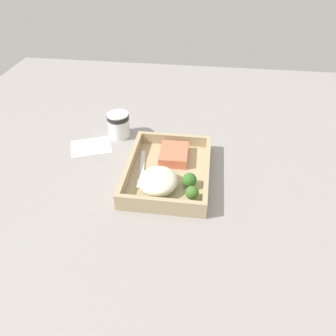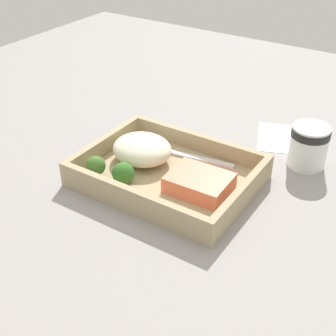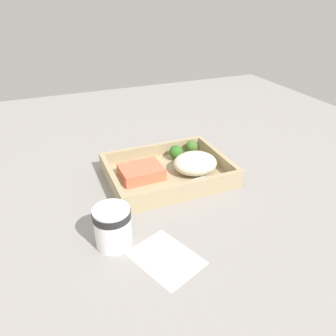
{
  "view_description": "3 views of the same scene",
  "coord_description": "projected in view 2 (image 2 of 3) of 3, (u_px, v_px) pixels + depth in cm",
  "views": [
    {
      "loc": [
        66.65,
        8.89,
        55.58
      ],
      "look_at": [
        0.0,
        0.0,
        2.7
      ],
      "focal_mm": 35.0,
      "sensor_mm": 36.0,
      "label": 1
    },
    {
      "loc": [
        -35.59,
        54.89,
        44.94
      ],
      "look_at": [
        0.0,
        0.0,
        2.7
      ],
      "focal_mm": 50.0,
      "sensor_mm": 36.0,
      "label": 2
    },
    {
      "loc": [
        -25.9,
        -62.98,
        41.14
      ],
      "look_at": [
        0.0,
        0.0,
        2.7
      ],
      "focal_mm": 35.0,
      "sensor_mm": 36.0,
      "label": 3
    }
  ],
  "objects": [
    {
      "name": "paper_cup",
      "position": [
        309.0,
        144.0,
        0.81
      ],
      "size": [
        6.7,
        6.7,
        7.69
      ],
      "color": "white",
      "rests_on": "ground_plane"
    },
    {
      "name": "tray_rim",
      "position": [
        168.0,
        167.0,
        0.78
      ],
      "size": [
        28.48,
        21.42,
        3.2
      ],
      "color": "tan",
      "rests_on": "takeout_tray"
    },
    {
      "name": "receipt_slip",
      "position": [
        281.0,
        138.0,
        0.92
      ],
      "size": [
        12.62,
        14.18,
        0.24
      ],
      "primitive_type": "cube",
      "rotation": [
        0.0,
        0.0,
        0.38
      ],
      "color": "white",
      "rests_on": "ground_plane"
    },
    {
      "name": "broccoli_floret_2",
      "position": [
        96.0,
        166.0,
        0.77
      ],
      "size": [
        3.25,
        3.25,
        3.98
      ],
      "color": "#8BA45A",
      "rests_on": "takeout_tray"
    },
    {
      "name": "takeout_tray",
      "position": [
        168.0,
        178.0,
        0.79
      ],
      "size": [
        28.48,
        21.42,
        1.2
      ],
      "primitive_type": "cube",
      "color": "tan",
      "rests_on": "ground_plane"
    },
    {
      "name": "fork",
      "position": [
        186.0,
        156.0,
        0.84
      ],
      "size": [
        15.87,
        3.98,
        0.44
      ],
      "color": "silver",
      "rests_on": "takeout_tray"
    },
    {
      "name": "salmon_fillet",
      "position": [
        199.0,
        183.0,
        0.74
      ],
      "size": [
        9.91,
        7.84,
        2.73
      ],
      "primitive_type": "cube",
      "rotation": [
        0.0,
        0.0,
        0.03
      ],
      "color": "#DF6D4D",
      "rests_on": "takeout_tray"
    },
    {
      "name": "ground_plane",
      "position": [
        168.0,
        186.0,
        0.8
      ],
      "size": [
        160.0,
        160.0,
        2.0
      ],
      "primitive_type": "cube",
      "color": "gray"
    },
    {
      "name": "mashed_potatoes",
      "position": [
        142.0,
        149.0,
        0.81
      ],
      "size": [
        10.64,
        9.58,
        4.6
      ],
      "primitive_type": "ellipsoid",
      "color": "#EBE4C4",
      "rests_on": "takeout_tray"
    },
    {
      "name": "broccoli_floret_1",
      "position": [
        123.0,
        174.0,
        0.76
      ],
      "size": [
        3.62,
        3.62,
        3.87
      ],
      "color": "#759F53",
      "rests_on": "takeout_tray"
    }
  ]
}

